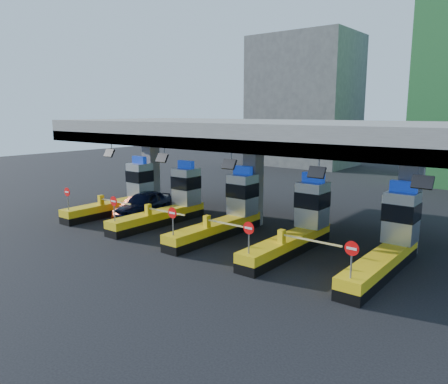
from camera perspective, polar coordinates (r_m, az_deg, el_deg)
The scene contains 10 objects.
ground at distance 27.51m, azimuth 0.19°, elevation -5.57°, with size 120.00×120.00×0.00m, color black.
toll_canopy at distance 28.79m, azimuth 3.76°, elevation 7.52°, with size 28.00×12.09×7.00m.
toll_lane_far_left at distance 34.28m, azimuth -12.78°, elevation -0.22°, with size 4.43×8.00×4.16m.
toll_lane_left at distance 30.61m, azimuth -6.87°, elevation -1.30°, with size 4.43×8.00×4.16m.
toll_lane_center at distance 27.37m, azimuth 0.56°, elevation -2.64°, with size 4.43×8.00×4.16m.
toll_lane_right at distance 24.72m, azimuth 9.79°, elevation -4.22°, with size 4.43×8.00×4.16m.
toll_lane_far_right at distance 22.87m, azimuth 20.91°, elevation -5.98°, with size 4.43×8.00×4.16m.
bg_building_concrete at distance 64.41m, azimuth 10.40°, elevation 11.54°, with size 14.00×10.00×18.00m, color #4C4C49.
van at distance 32.54m, azimuth -10.39°, elevation -1.55°, with size 2.18×5.42×1.85m, color black.
red_car at distance 32.45m, azimuth -11.26°, elevation -1.99°, with size 1.52×4.36×1.44m, color #B6320E.
Camera 1 is at (16.30, -20.82, 7.60)m, focal length 35.00 mm.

